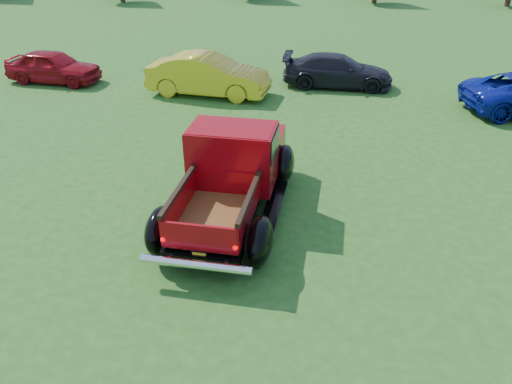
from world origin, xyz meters
name	(u,v)px	position (x,y,z in m)	size (l,w,h in m)	color
ground	(248,244)	(0.00, 0.00, 0.00)	(120.00, 120.00, 0.00)	#224F16
pickup_truck	(233,169)	(-0.47, 1.48, 0.90)	(2.82, 5.26, 1.89)	black
show_car_red	(53,66)	(-8.50, 10.06, 0.61)	(1.44, 3.58, 1.22)	maroon
show_car_yellow	(208,75)	(-2.33, 9.08, 0.71)	(1.51, 4.32, 1.42)	gold
show_car_grey	(338,71)	(2.31, 10.48, 0.59)	(1.65, 4.05, 1.18)	black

